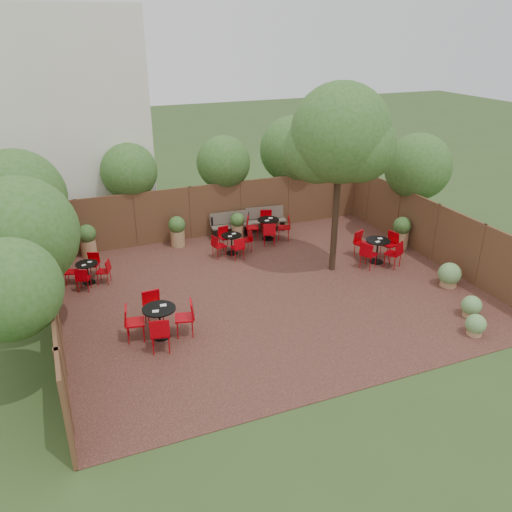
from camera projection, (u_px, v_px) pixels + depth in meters
name	position (u px, v px, depth m)	size (l,w,h in m)	color
ground	(270.00, 291.00, 15.61)	(80.00, 80.00, 0.00)	#354F23
courtyard_paving	(270.00, 291.00, 15.60)	(12.00, 10.00, 0.02)	#341C15
fence_back	(217.00, 210.00, 19.42)	(12.00, 0.08, 2.00)	brown
fence_left	(54.00, 298.00, 13.13)	(0.08, 10.00, 2.00)	brown
fence_right	(435.00, 233.00, 17.27)	(0.08, 10.00, 2.00)	brown
neighbour_building	(74.00, 123.00, 19.18)	(5.00, 4.00, 8.00)	silver
overhang_foliage	(176.00, 186.00, 16.07)	(15.78, 10.66, 2.79)	#2F5A1D
courtyard_tree	(340.00, 139.00, 15.22)	(3.02, 2.97, 5.91)	black
park_bench_left	(230.00, 224.00, 19.45)	(1.52, 0.59, 0.92)	brown
park_bench_right	(266.00, 219.00, 19.94)	(1.55, 0.68, 0.93)	brown
bistro_tables	(242.00, 261.00, 16.51)	(10.68, 6.73, 0.96)	black
planters	(227.00, 232.00, 18.37)	(11.04, 4.04, 1.15)	#A17850
low_shrubs	(460.00, 293.00, 14.77)	(1.87, 3.05, 0.74)	#A17850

